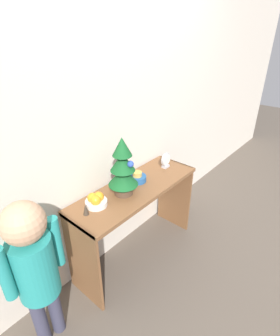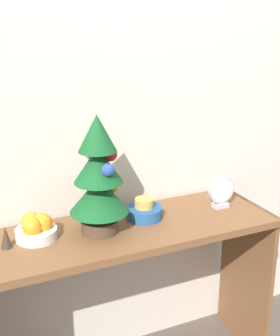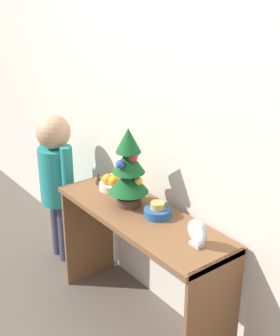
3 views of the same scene
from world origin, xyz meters
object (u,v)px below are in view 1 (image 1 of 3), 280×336
object	(u,v)px
mini_tree	(123,167)
desk_clock	(166,160)
fruit_bowl	(96,200)
child_figure	(34,262)
figurine	(86,209)
singing_bowl	(137,178)

from	to	relation	value
mini_tree	desk_clock	world-z (taller)	mini_tree
mini_tree	fruit_bowl	distance (m)	0.29
desk_clock	child_figure	world-z (taller)	child_figure
desk_clock	child_figure	size ratio (longest dim) A/B	0.13
figurine	mini_tree	bearing A→B (deg)	-2.76
mini_tree	singing_bowl	world-z (taller)	mini_tree
mini_tree	singing_bowl	xyz separation A→B (m)	(0.20, 0.04, -0.19)
singing_bowl	child_figure	world-z (taller)	child_figure
desk_clock	figurine	size ratio (longest dim) A/B	1.69
figurine	child_figure	bearing A→B (deg)	-170.57
figurine	child_figure	size ratio (longest dim) A/B	0.08
mini_tree	fruit_bowl	bearing A→B (deg)	169.96
mini_tree	child_figure	size ratio (longest dim) A/B	0.42
singing_bowl	figurine	size ratio (longest dim) A/B	1.80
mini_tree	figurine	distance (m)	0.39
fruit_bowl	desk_clock	bearing A→B (deg)	-2.84
singing_bowl	fruit_bowl	bearing A→B (deg)	179.99
singing_bowl	figurine	bearing A→B (deg)	-177.42
mini_tree	child_figure	bearing A→B (deg)	-175.95
figurine	child_figure	distance (m)	0.44
figurine	child_figure	world-z (taller)	child_figure
desk_clock	child_figure	xyz separation A→B (m)	(-1.31, -0.06, -0.10)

